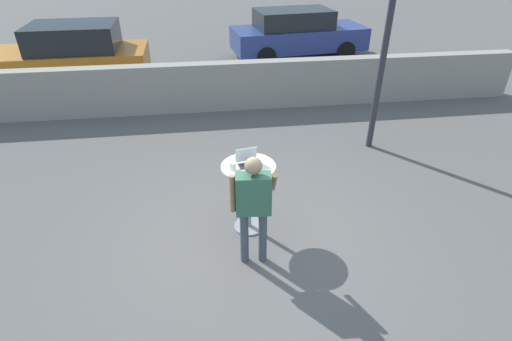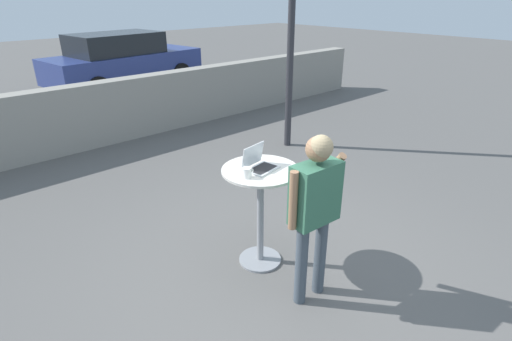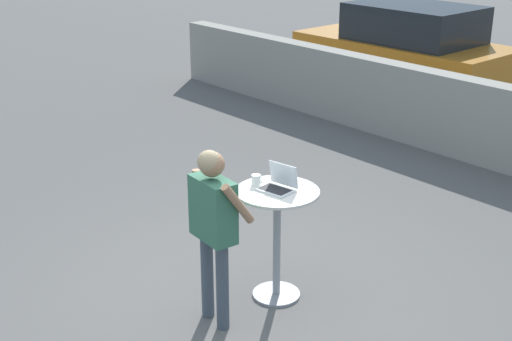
% 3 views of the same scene
% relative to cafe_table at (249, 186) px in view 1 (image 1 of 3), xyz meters
% --- Properties ---
extents(ground_plane, '(50.00, 50.00, 0.00)m').
position_rel_cafe_table_xyz_m(ground_plane, '(-0.08, -0.38, -0.74)').
color(ground_plane, '#5B5956').
extents(pavement_kerb, '(14.88, 0.35, 1.15)m').
position_rel_cafe_table_xyz_m(pavement_kerb, '(-0.08, 4.63, -0.16)').
color(pavement_kerb, gray).
rests_on(pavement_kerb, ground_plane).
extents(cafe_table, '(0.76, 0.76, 1.07)m').
position_rel_cafe_table_xyz_m(cafe_table, '(0.00, 0.00, 0.00)').
color(cafe_table, gray).
rests_on(cafe_table, ground_plane).
extents(laptop, '(0.34, 0.29, 0.23)m').
position_rel_cafe_table_xyz_m(laptop, '(-0.01, 0.02, 0.39)').
color(laptop, silver).
rests_on(laptop, cafe_table).
extents(coffee_mug, '(0.12, 0.08, 0.10)m').
position_rel_cafe_table_xyz_m(coffee_mug, '(-0.22, -0.06, 0.38)').
color(coffee_mug, white).
rests_on(coffee_mug, cafe_table).
extents(standing_person, '(0.59, 0.34, 1.61)m').
position_rel_cafe_table_xyz_m(standing_person, '(-0.02, -0.70, 0.29)').
color(standing_person, '#424C56').
rests_on(standing_person, ground_plane).
extents(parked_car_near_street, '(4.62, 2.25, 1.56)m').
position_rel_cafe_table_xyz_m(parked_car_near_street, '(2.73, 8.88, 0.06)').
color(parked_car_near_street, navy).
rests_on(parked_car_near_street, ground_plane).
extents(parked_car_further_down, '(4.19, 2.06, 1.64)m').
position_rel_cafe_table_xyz_m(parked_car_further_down, '(-4.08, 7.06, 0.09)').
color(parked_car_further_down, '#B76B19').
rests_on(parked_car_further_down, ground_plane).
extents(street_lamp, '(0.32, 0.32, 3.90)m').
position_rel_cafe_table_xyz_m(street_lamp, '(2.76, 2.25, 1.82)').
color(street_lamp, '#2D2D33').
rests_on(street_lamp, ground_plane).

